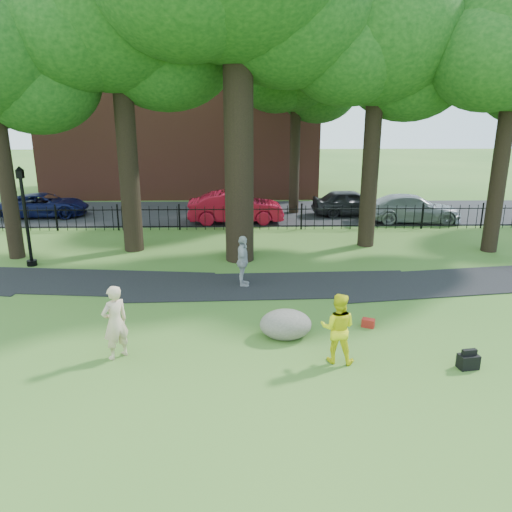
{
  "coord_description": "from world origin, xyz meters",
  "views": [
    {
      "loc": [
        0.21,
        -12.01,
        5.87
      ],
      "look_at": [
        0.53,
        2.0,
        1.65
      ],
      "focal_mm": 35.0,
      "sensor_mm": 36.0,
      "label": 1
    }
  ],
  "objects_px": {
    "boulder": "(286,322)",
    "red_sedan": "(236,207)",
    "woman": "(115,322)",
    "man": "(338,328)",
    "lamppost": "(26,218)"
  },
  "relations": [
    {
      "from": "boulder",
      "to": "red_sedan",
      "type": "relative_size",
      "value": 0.28
    },
    {
      "from": "boulder",
      "to": "red_sedan",
      "type": "bearing_deg",
      "value": 96.47
    },
    {
      "from": "red_sedan",
      "to": "man",
      "type": "bearing_deg",
      "value": -172.39
    },
    {
      "from": "lamppost",
      "to": "man",
      "type": "bearing_deg",
      "value": -38.52
    },
    {
      "from": "red_sedan",
      "to": "woman",
      "type": "bearing_deg",
      "value": 167.26
    },
    {
      "from": "man",
      "to": "woman",
      "type": "bearing_deg",
      "value": 11.73
    },
    {
      "from": "woman",
      "to": "man",
      "type": "relative_size",
      "value": 1.07
    },
    {
      "from": "woman",
      "to": "boulder",
      "type": "relative_size",
      "value": 1.34
    },
    {
      "from": "lamppost",
      "to": "boulder",
      "type": "bearing_deg",
      "value": -36.36
    },
    {
      "from": "man",
      "to": "lamppost",
      "type": "height_order",
      "value": "lamppost"
    },
    {
      "from": "woman",
      "to": "lamppost",
      "type": "bearing_deg",
      "value": -100.43
    },
    {
      "from": "boulder",
      "to": "woman",
      "type": "bearing_deg",
      "value": -165.92
    },
    {
      "from": "man",
      "to": "lamppost",
      "type": "bearing_deg",
      "value": -21.59
    },
    {
      "from": "woman",
      "to": "man",
      "type": "distance_m",
      "value": 5.3
    },
    {
      "from": "man",
      "to": "lamppost",
      "type": "distance_m",
      "value": 12.95
    }
  ]
}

